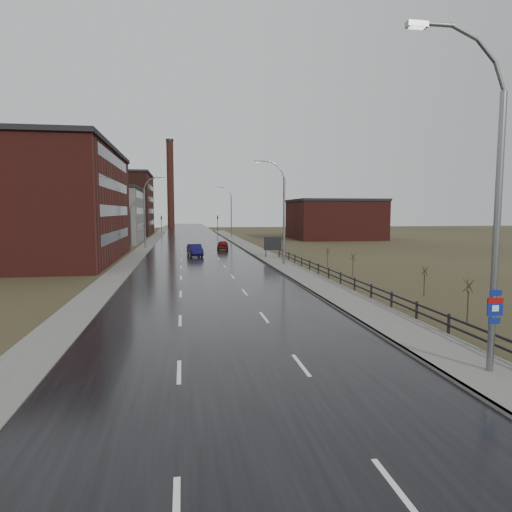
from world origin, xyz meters
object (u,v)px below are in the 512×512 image
object	(u,v)px
billboard	(273,244)
car_far	(223,245)
streetlight_main	(489,207)
car_near	(195,250)

from	to	relation	value
billboard	car_far	world-z (taller)	billboard
streetlight_main	car_near	distance (m)	47.12
streetlight_main	billboard	distance (m)	41.99
billboard	car_near	size ratio (longest dim) A/B	0.57
billboard	car_near	bearing A→B (deg)	156.53
streetlight_main	car_far	world-z (taller)	streetlight_main
car_far	car_near	bearing A→B (deg)	69.34
streetlight_main	car_near	bearing A→B (deg)	101.08
streetlight_main	billboard	size ratio (longest dim) A/B	4.45
billboard	car_near	distance (m)	10.54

